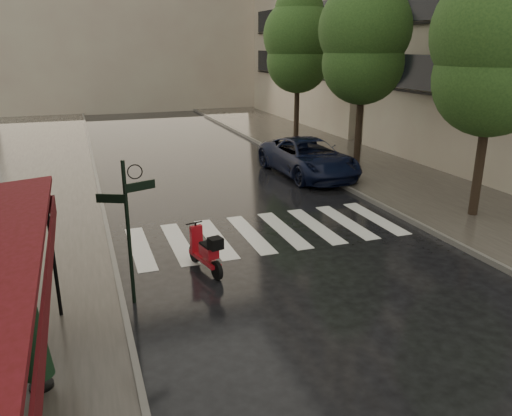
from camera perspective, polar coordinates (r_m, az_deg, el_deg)
ground at (r=8.81m, az=-3.16°, el=-18.31°), size 120.00×120.00×0.00m
sidewalk_near at (r=19.68m, az=-26.36°, el=0.94°), size 6.00×60.00×0.12m
sidewalk_far at (r=23.02m, az=12.97°, el=4.65°), size 5.50×60.00×0.12m
curb_near at (r=19.52m, az=-17.50°, el=1.93°), size 0.12×60.00×0.16m
curb_far at (r=21.66m, az=6.68°, el=4.20°), size 0.12×60.00×0.16m
crosswalk at (r=14.69m, az=1.25°, el=-2.73°), size 7.85×3.20×0.01m
signpost at (r=10.42m, az=-14.43°, el=-1.51°), size 1.17×0.29×3.10m
tree_near at (r=16.53m, az=25.82°, el=16.71°), size 3.80×3.80×7.99m
tree_mid at (r=22.03m, az=12.29°, el=18.65°), size 3.80×3.80×8.34m
tree_far at (r=28.33m, az=4.86°, el=18.48°), size 3.80×3.80×8.16m
scooter at (r=12.08m, az=-5.74°, el=-5.03°), size 0.64×1.62×1.08m
parked_car at (r=21.08m, az=5.97°, el=5.77°), size 2.79×5.63×1.53m
parasol_back at (r=8.30m, az=-24.42°, el=-10.86°), size 0.46×0.46×2.44m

